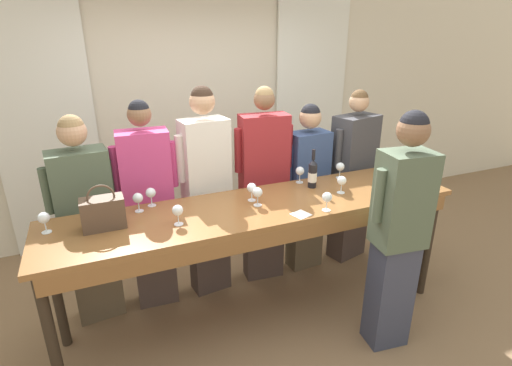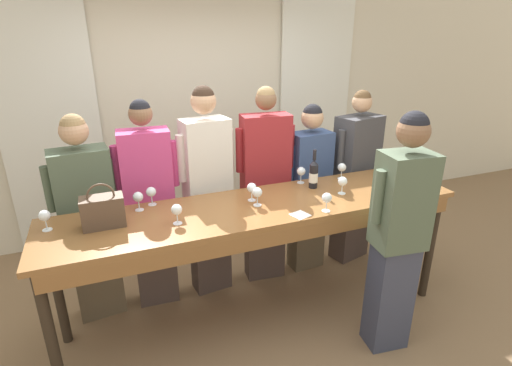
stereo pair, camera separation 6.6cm
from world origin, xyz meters
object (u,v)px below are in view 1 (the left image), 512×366
object	(u,v)px
wine_glass_near_host	(340,167)
guest_pink_top	(149,207)
wine_glass_back_left	(342,181)
guest_cream_sweater	(207,192)
wine_glass_front_right	(151,193)
wine_glass_center_mid	(327,198)
guest_olive_jacket	(87,221)
guest_beige_cap	(352,177)
host_pouring	(398,232)
tasting_bar	(261,219)
guest_navy_coat	(307,187)
guest_striped_shirt	(264,186)
wine_glass_front_mid	(258,193)
wine_glass_front_left	(252,188)
wine_glass_center_left	(178,211)
wine_glass_center_right	(138,199)
wine_glass_back_mid	(300,172)
wine_bottle	(313,174)
wine_glass_back_right	(44,218)
handbag	(103,212)

from	to	relation	value
wine_glass_near_host	guest_pink_top	distance (m)	1.67
wine_glass_back_left	guest_cream_sweater	bearing A→B (deg)	148.05
wine_glass_front_right	wine_glass_center_mid	xyz separation A→B (m)	(1.16, -0.58, 0.00)
wine_glass_back_left	guest_olive_jacket	distance (m)	2.03
wine_glass_front_right	wine_glass_near_host	world-z (taller)	same
guest_beige_cap	host_pouring	world-z (taller)	host_pouring
wine_glass_near_host	tasting_bar	bearing A→B (deg)	-162.17
guest_cream_sweater	guest_navy_coat	size ratio (longest dim) A/B	1.13
guest_striped_shirt	wine_glass_front_mid	bearing A→B (deg)	-118.17
guest_olive_jacket	wine_glass_front_right	bearing A→B (deg)	-28.44
wine_glass_front_left	guest_beige_cap	xyz separation A→B (m)	(1.28, 0.46, -0.25)
wine_glass_center_left	guest_pink_top	size ratio (longest dim) A/B	0.08
host_pouring	wine_glass_center_right	bearing A→B (deg)	152.19
wine_glass_front_left	wine_glass_back_mid	size ratio (longest dim) A/B	1.00
wine_glass_front_mid	wine_glass_front_right	world-z (taller)	same
tasting_bar	wine_glass_front_right	xyz separation A→B (m)	(-0.75, 0.33, 0.21)
wine_glass_near_host	wine_bottle	bearing A→B (deg)	-164.09
guest_cream_sweater	wine_glass_near_host	bearing A→B (deg)	-14.73
wine_glass_center_right	guest_striped_shirt	distance (m)	1.20
wine_glass_front_right	wine_bottle	bearing A→B (deg)	-6.20
wine_bottle	host_pouring	xyz separation A→B (m)	(0.24, -0.79, -0.21)
wine_glass_near_host	guest_pink_top	size ratio (longest dim) A/B	0.08
tasting_bar	guest_beige_cap	size ratio (longest dim) A/B	1.80
wine_glass_center_left	guest_navy_coat	distance (m)	1.54
wine_glass_front_left	wine_glass_center_left	bearing A→B (deg)	-163.53
wine_glass_front_left	guest_cream_sweater	distance (m)	0.54
wine_glass_front_mid	wine_glass_center_left	world-z (taller)	same
guest_pink_top	guest_cream_sweater	distance (m)	0.49
host_pouring	wine_glass_back_left	bearing A→B (deg)	98.48
wine_bottle	wine_glass_front_right	bearing A→B (deg)	173.80
wine_glass_center_left	guest_beige_cap	xyz separation A→B (m)	(1.89, 0.64, -0.25)
wine_glass_center_left	wine_bottle	bearing A→B (deg)	11.55
wine_glass_center_left	wine_glass_back_left	distance (m)	1.34
wine_glass_back_left	wine_glass_center_right	bearing A→B (deg)	169.90
wine_glass_back_right	guest_olive_jacket	xyz separation A→B (m)	(0.23, 0.41, -0.26)
wine_glass_near_host	wine_glass_back_right	bearing A→B (deg)	-177.20
guest_olive_jacket	guest_navy_coat	size ratio (longest dim) A/B	1.04
wine_glass_front_mid	guest_beige_cap	size ratio (longest dim) A/B	0.08
wine_glass_center_right	wine_glass_back_left	distance (m)	1.58
guest_striped_shirt	guest_olive_jacket	bearing A→B (deg)	180.00
tasting_bar	guest_striped_shirt	bearing A→B (deg)	64.41
wine_glass_front_right	handbag	bearing A→B (deg)	-145.57
wine_bottle	guest_navy_coat	world-z (taller)	guest_navy_coat
wine_glass_near_host	guest_olive_jacket	xyz separation A→B (m)	(-2.11, 0.30, -0.26)
wine_glass_center_right	guest_beige_cap	xyz separation A→B (m)	(2.11, 0.32, -0.25)
wine_bottle	wine_glass_back_left	size ratio (longest dim) A/B	2.30
guest_pink_top	guest_navy_coat	distance (m)	1.48
guest_pink_top	guest_striped_shirt	size ratio (longest dim) A/B	0.97
wine_glass_center_right	wine_glass_back_right	distance (m)	0.61
wine_bottle	wine_glass_back_mid	world-z (taller)	wine_bottle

